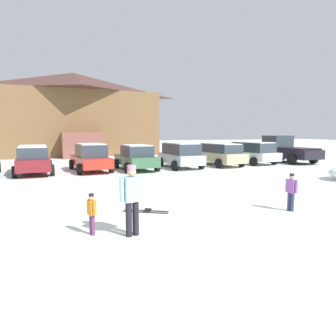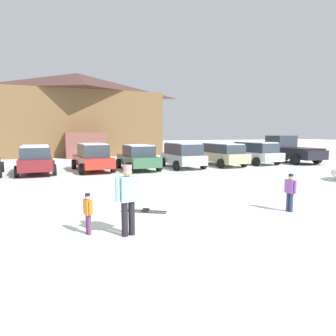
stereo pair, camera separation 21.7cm
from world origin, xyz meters
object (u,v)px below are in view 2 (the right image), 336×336
object	(u,v)px
pickup_truck	(288,150)
parked_white_suv	(255,152)
parked_beige_suv	(222,154)
skier_child_in_purple_jacket	(290,190)
parked_maroon_van	(36,158)
parked_red_sedan	(93,157)
skier_child_in_orange_jacket	(88,211)
parked_silver_wagon	(182,154)
skier_adult_in_blue_parka	(128,196)
ski_lodge	(78,114)
pair_of_skis	(144,211)
parked_green_coupe	(138,157)

from	to	relation	value
pickup_truck	parked_white_suv	bearing A→B (deg)	-176.67
parked_beige_suv	skier_child_in_purple_jacket	bearing A→B (deg)	-110.93
parked_maroon_van	parked_beige_suv	distance (m)	12.41
parked_red_sedan	skier_child_in_orange_jacket	world-z (taller)	parked_red_sedan
parked_silver_wagon	pickup_truck	xyz separation A→B (m)	(9.64, 0.74, 0.08)
parked_maroon_van	skier_adult_in_blue_parka	distance (m)	12.70
parked_red_sedan	skier_child_in_purple_jacket	size ratio (longest dim) A/B	4.07
ski_lodge	pickup_truck	distance (m)	22.03
parked_silver_wagon	skier_child_in_orange_jacket	bearing A→B (deg)	-122.17
parked_maroon_van	skier_child_in_purple_jacket	bearing A→B (deg)	-56.77
pair_of_skis	parked_red_sedan	bearing A→B (deg)	92.21
pickup_truck	parked_red_sedan	bearing A→B (deg)	-178.79
parked_silver_wagon	parked_beige_suv	world-z (taller)	parked_silver_wagon
parked_silver_wagon	parked_red_sedan	bearing A→B (deg)	176.06
parked_green_coupe	parked_white_suv	world-z (taller)	parked_white_suv
ski_lodge	skier_adult_in_blue_parka	xyz separation A→B (m)	(-0.74, -28.19, -3.53)
parked_maroon_van	parked_white_suv	distance (m)	15.49
parked_silver_wagon	parked_beige_suv	size ratio (longest dim) A/B	0.88
ski_lodge	parked_silver_wagon	world-z (taller)	ski_lodge
parked_red_sedan	pickup_truck	world-z (taller)	pickup_truck
ski_lodge	parked_green_coupe	world-z (taller)	ski_lodge
parked_beige_suv	skier_child_in_orange_jacket	world-z (taller)	parked_beige_suv
parked_white_suv	skier_child_in_purple_jacket	size ratio (longest dim) A/B	3.84
skier_child_in_purple_jacket	pair_of_skis	world-z (taller)	skier_child_in_purple_jacket
parked_red_sedan	ski_lodge	bearing A→B (deg)	89.18
skier_child_in_orange_jacket	parked_green_coupe	bearing A→B (deg)	70.08
parked_red_sedan	parked_green_coupe	bearing A→B (deg)	-10.39
pair_of_skis	parked_maroon_van	bearing A→B (deg)	109.28
ski_lodge	parked_beige_suv	distance (m)	18.55
skier_child_in_orange_jacket	parked_red_sedan	bearing A→B (deg)	83.45
parked_beige_suv	pickup_truck	size ratio (longest dim) A/B	0.84
ski_lodge	skier_adult_in_blue_parka	distance (m)	28.42
skier_adult_in_blue_parka	skier_child_in_orange_jacket	distance (m)	1.04
parked_maroon_van	parked_green_coupe	xyz separation A→B (m)	(6.05, -0.46, -0.07)
ski_lodge	parked_maroon_van	distance (m)	16.57
parked_maroon_van	pickup_truck	world-z (taller)	pickup_truck
parked_red_sedan	parked_white_suv	size ratio (longest dim) A/B	1.06
parked_green_coupe	pair_of_skis	bearing A→B (deg)	-103.40
parked_maroon_van	skier_child_in_purple_jacket	xyz separation A→B (m)	(7.85, -11.98, -0.23)
ski_lodge	skier_adult_in_blue_parka	world-z (taller)	ski_lodge
parked_green_coupe	skier_child_in_orange_jacket	bearing A→B (deg)	-109.92
parked_maroon_van	parked_white_suv	xyz separation A→B (m)	(15.49, 0.19, 0.01)
ski_lodge	skier_child_in_purple_jacket	size ratio (longest dim) A/B	14.87
skier_child_in_orange_jacket	parked_maroon_van	bearing A→B (deg)	98.89
parked_maroon_van	pickup_truck	size ratio (longest dim) A/B	0.81
ski_lodge	pair_of_skis	bearing A→B (deg)	-89.60
parked_maroon_van	pickup_truck	xyz separation A→B (m)	(18.83, 0.39, 0.10)
parked_white_suv	pair_of_skis	distance (m)	15.95
ski_lodge	parked_white_suv	size ratio (longest dim) A/B	3.87
pickup_truck	parked_beige_suv	bearing A→B (deg)	-176.09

